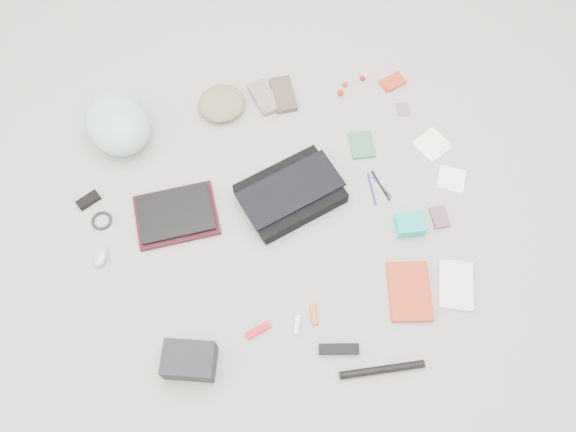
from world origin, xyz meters
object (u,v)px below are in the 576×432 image
object	(u,v)px
messenger_bag	(290,194)
camera_bag	(190,361)
laptop	(176,213)
book_red	(409,291)
bike_helmet	(117,124)
accordion_wallet	(410,225)

from	to	relation	value
messenger_bag	camera_bag	xyz separation A→B (m)	(-0.54, -0.55, 0.03)
laptop	book_red	distance (m)	0.97
messenger_bag	camera_bag	bearing A→B (deg)	-147.99
bike_helmet	camera_bag	bearing A→B (deg)	-103.25
messenger_bag	accordion_wallet	bearing A→B (deg)	-45.96
book_red	laptop	bearing A→B (deg)	159.72
bike_helmet	camera_bag	world-z (taller)	bike_helmet
laptop	camera_bag	size ratio (longest dim) A/B	1.63
camera_bag	book_red	world-z (taller)	camera_bag
bike_helmet	book_red	xyz separation A→B (m)	(0.93, -1.01, -0.08)
messenger_bag	bike_helmet	bearing A→B (deg)	127.69
camera_bag	messenger_bag	bearing A→B (deg)	66.12
book_red	accordion_wallet	xyz separation A→B (m)	(0.10, 0.25, 0.02)
bike_helmet	book_red	distance (m)	1.38
laptop	messenger_bag	bearing A→B (deg)	-2.94
laptop	book_red	xyz separation A→B (m)	(0.79, -0.57, -0.02)
camera_bag	bike_helmet	bearing A→B (deg)	114.82
messenger_bag	bike_helmet	world-z (taller)	bike_helmet
laptop	camera_bag	bearing A→B (deg)	-93.64
messenger_bag	laptop	world-z (taller)	messenger_bag
bike_helmet	accordion_wallet	size ratio (longest dim) A/B	2.93
messenger_bag	laptop	distance (m)	0.47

